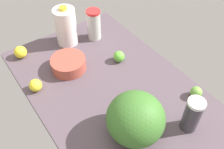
{
  "coord_description": "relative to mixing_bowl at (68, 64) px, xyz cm",
  "views": [
    {
      "loc": [
        -68.08,
        49.02,
        100.78
      ],
      "look_at": [
        0.0,
        0.0,
        13.0
      ],
      "focal_mm": 40.0,
      "sensor_mm": 36.0,
      "label": 1
    }
  ],
  "objects": [
    {
      "name": "watermelon",
      "position": [
        -52.5,
        -3.49,
        7.7
      ],
      "size": [
        24.6,
        24.6,
        22.25
      ],
      "primitive_type": "ellipsoid",
      "color": "#386B28",
      "rests_on": "countertop"
    },
    {
      "name": "tumbler_cup",
      "position": [
        15.01,
        -26.59,
        6.27
      ],
      "size": [
        8.49,
        8.49,
        19.32
      ],
      "color": "beige",
      "rests_on": "countertop"
    },
    {
      "name": "milk_jug",
      "position": [
        20.83,
        -10.57,
        8.04
      ],
      "size": [
        12.67,
        12.67,
        24.5
      ],
      "color": "white",
      "rests_on": "countertop"
    },
    {
      "name": "lemon_far_back",
      "position": [
        24.5,
        17.62,
        0.14
      ],
      "size": [
        7.13,
        7.13,
        7.13
      ],
      "primitive_type": "sphere",
      "color": "yellow",
      "rests_on": "countertop"
    },
    {
      "name": "countertop",
      "position": [
        -25.57,
        -10.94,
        -4.93
      ],
      "size": [
        120.0,
        76.0,
        3.0
      ],
      "primitive_type": "cube",
      "color": "#52434C",
      "rests_on": "ground"
    },
    {
      "name": "lime_by_jug",
      "position": [
        -54.24,
        -41.45,
        -0.45
      ],
      "size": [
        5.94,
        5.94,
        5.94
      ],
      "primitive_type": "sphere",
      "color": "#6FA941",
      "rests_on": "countertop"
    },
    {
      "name": "lemon_beside_bowl",
      "position": [
        -3.87,
        20.97,
        -0.19
      ],
      "size": [
        6.46,
        6.46,
        6.46
      ],
      "primitive_type": "sphere",
      "color": "yellow",
      "rests_on": "countertop"
    },
    {
      "name": "mixing_bowl",
      "position": [
        0.0,
        0.0,
        0.0
      ],
      "size": [
        19.01,
        19.01,
        6.85
      ],
      "primitive_type": "cylinder",
      "color": "#AB493B",
      "rests_on": "countertop"
    },
    {
      "name": "lime_loose",
      "position": [
        -11.15,
        -26.18,
        -0.29
      ],
      "size": [
        6.28,
        6.28,
        6.28
      ],
      "primitive_type": "sphere",
      "color": "#5DBC37",
      "rests_on": "countertop"
    },
    {
      "name": "shaker_bottle",
      "position": [
        -64.17,
        -25.29,
        5.63
      ],
      "size": [
        7.59,
        7.59,
        18.04
      ],
      "color": "#3B3740",
      "rests_on": "countertop"
    }
  ]
}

